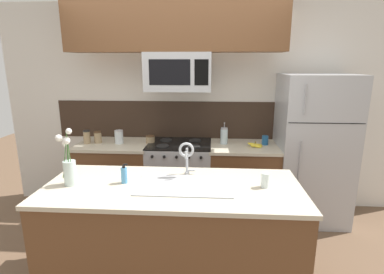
# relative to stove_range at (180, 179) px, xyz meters

# --- Properties ---
(ground_plane) EXTENTS (10.00, 10.00, 0.00)m
(ground_plane) POSITION_rel_stove_range_xyz_m (-0.00, -0.90, -0.46)
(ground_plane) COLOR brown
(rear_partition) EXTENTS (5.20, 0.10, 2.60)m
(rear_partition) POSITION_rel_stove_range_xyz_m (0.30, 0.38, 0.84)
(rear_partition) COLOR silver
(rear_partition) RESTS_ON ground
(splash_band) EXTENTS (3.26, 0.01, 0.48)m
(splash_band) POSITION_rel_stove_range_xyz_m (-0.00, 0.32, 0.69)
(splash_band) COLOR #332319
(splash_band) RESTS_ON rear_partition
(back_counter_left) EXTENTS (0.88, 0.65, 0.91)m
(back_counter_left) POSITION_rel_stove_range_xyz_m (-0.81, 0.00, -0.01)
(back_counter_left) COLOR brown
(back_counter_left) RESTS_ON ground
(back_counter_right) EXTENTS (0.82, 0.65, 0.91)m
(back_counter_right) POSITION_rel_stove_range_xyz_m (0.78, 0.00, -0.01)
(back_counter_right) COLOR brown
(back_counter_right) RESTS_ON ground
(stove_range) EXTENTS (0.76, 0.64, 0.93)m
(stove_range) POSITION_rel_stove_range_xyz_m (0.00, 0.00, 0.00)
(stove_range) COLOR #A8AAAF
(stove_range) RESTS_ON ground
(microwave) EXTENTS (0.74, 0.40, 0.43)m
(microwave) POSITION_rel_stove_range_xyz_m (0.00, -0.02, 1.31)
(microwave) COLOR #A8AAAF
(upper_cabinet_band) EXTENTS (2.40, 0.34, 0.60)m
(upper_cabinet_band) POSITION_rel_stove_range_xyz_m (-0.03, -0.05, 1.82)
(upper_cabinet_band) COLOR brown
(refrigerator) EXTENTS (0.82, 0.74, 1.75)m
(refrigerator) POSITION_rel_stove_range_xyz_m (1.58, 0.02, 0.41)
(refrigerator) COLOR #A8AAAF
(refrigerator) RESTS_ON ground
(storage_jar_tall) EXTENTS (0.08, 0.08, 0.16)m
(storage_jar_tall) POSITION_rel_stove_range_xyz_m (-1.13, -0.03, 0.53)
(storage_jar_tall) COLOR #997F5B
(storage_jar_tall) RESTS_ON back_counter_left
(storage_jar_medium) EXTENTS (0.09, 0.09, 0.14)m
(storage_jar_medium) POSITION_rel_stove_range_xyz_m (-1.01, 0.00, 0.52)
(storage_jar_medium) COLOR #997F5B
(storage_jar_medium) RESTS_ON back_counter_left
(storage_jar_short) EXTENTS (0.10, 0.10, 0.16)m
(storage_jar_short) POSITION_rel_stove_range_xyz_m (-0.74, -0.01, 0.53)
(storage_jar_short) COLOR silver
(storage_jar_short) RESTS_ON back_counter_left
(storage_jar_squat) EXTENTS (0.11, 0.11, 0.09)m
(storage_jar_squat) POSITION_rel_stove_range_xyz_m (-0.36, 0.03, 0.49)
(storage_jar_squat) COLOR #997F5B
(storage_jar_squat) RESTS_ON back_counter_left
(banana_bunch) EXTENTS (0.19, 0.13, 0.08)m
(banana_bunch) POSITION_rel_stove_range_xyz_m (0.90, -0.06, 0.47)
(banana_bunch) COLOR yellow
(banana_bunch) RESTS_ON back_counter_right
(french_press) EXTENTS (0.09, 0.09, 0.27)m
(french_press) POSITION_rel_stove_range_xyz_m (0.54, 0.06, 0.55)
(french_press) COLOR silver
(french_press) RESTS_ON back_counter_right
(coffee_tin) EXTENTS (0.08, 0.08, 0.11)m
(coffee_tin) POSITION_rel_stove_range_xyz_m (1.03, 0.05, 0.50)
(coffee_tin) COLOR #1E5184
(coffee_tin) RESTS_ON back_counter_right
(island_counter) EXTENTS (2.07, 0.87, 0.91)m
(island_counter) POSITION_rel_stove_range_xyz_m (0.08, -1.25, -0.01)
(island_counter) COLOR brown
(island_counter) RESTS_ON ground
(kitchen_sink) EXTENTS (0.76, 0.44, 0.16)m
(kitchen_sink) POSITION_rel_stove_range_xyz_m (0.17, -1.25, 0.38)
(kitchen_sink) COLOR #ADAFB5
(kitchen_sink) RESTS_ON island_counter
(sink_faucet) EXTENTS (0.14, 0.14, 0.31)m
(sink_faucet) POSITION_rel_stove_range_xyz_m (0.17, -1.03, 0.65)
(sink_faucet) COLOR #B7BABF
(sink_faucet) RESTS_ON island_counter
(dish_soap_bottle) EXTENTS (0.06, 0.05, 0.16)m
(dish_soap_bottle) POSITION_rel_stove_range_xyz_m (-0.32, -1.22, 0.52)
(dish_soap_bottle) COLOR #4C93C6
(dish_soap_bottle) RESTS_ON island_counter
(spare_glass) EXTENTS (0.06, 0.06, 0.12)m
(spare_glass) POSITION_rel_stove_range_xyz_m (0.81, -1.24, 0.51)
(spare_glass) COLOR silver
(spare_glass) RESTS_ON island_counter
(flower_vase) EXTENTS (0.14, 0.11, 0.47)m
(flower_vase) POSITION_rel_stove_range_xyz_m (-0.75, -1.29, 0.59)
(flower_vase) COLOR silver
(flower_vase) RESTS_ON island_counter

